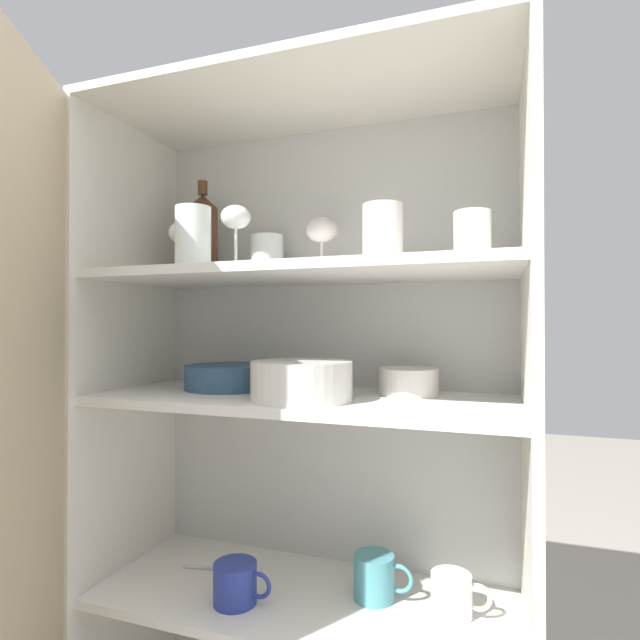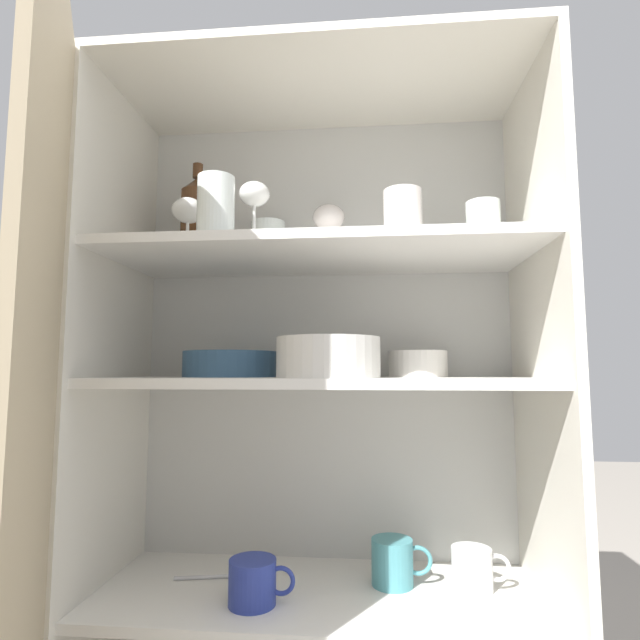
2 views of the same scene
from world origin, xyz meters
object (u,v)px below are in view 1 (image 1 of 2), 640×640
Objects in this scene: plate_stack_white at (302,381)px; coffee_mug_primary at (453,595)px; mixing_bowl_large at (230,376)px; serving_bowl_small at (408,380)px; wine_bottle at (203,235)px.

plate_stack_white is 1.75× the size of coffee_mug_primary.
mixing_bowl_large is 1.79× the size of coffee_mug_primary.
serving_bowl_small is 1.11× the size of coffee_mug_primary.
coffee_mug_primary is at bearing -31.13° from serving_bowl_small.
wine_bottle reaches higher than mixing_bowl_large.
plate_stack_white is at bearing -26.40° from mixing_bowl_large.
coffee_mug_primary is (0.53, -0.02, -0.42)m from mixing_bowl_large.
plate_stack_white is 0.98× the size of mixing_bowl_large.
mixing_bowl_large is (-0.23, 0.12, -0.01)m from plate_stack_white.
serving_bowl_small is at bearing 38.43° from plate_stack_white.
coffee_mug_primary is (0.29, 0.09, -0.43)m from plate_stack_white.
plate_stack_white reaches higher than mixing_bowl_large.
plate_stack_white reaches higher than coffee_mug_primary.
mixing_bowl_large is at bearing -174.93° from serving_bowl_small.
coffee_mug_primary is at bearing -5.74° from wine_bottle.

